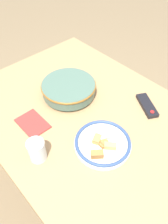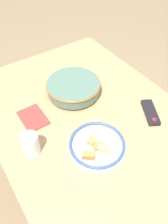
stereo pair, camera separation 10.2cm
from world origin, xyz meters
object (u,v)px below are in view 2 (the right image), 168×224
(food_plate, at_px, (97,145))
(tv_remote, at_px, (150,112))
(noodle_bowl, at_px, (73,87))
(drinking_glass, at_px, (31,144))

(food_plate, relative_size, tv_remote, 1.48)
(food_plate, height_order, tv_remote, food_plate)
(food_plate, distance_m, tv_remote, 0.33)
(noodle_bowl, height_order, tv_remote, noodle_bowl)
(tv_remote, bearing_deg, food_plate, 31.96)
(tv_remote, xyz_separation_m, drinking_glass, (-0.13, -0.57, 0.04))
(drinking_glass, bearing_deg, food_plate, 59.56)
(tv_remote, height_order, drinking_glass, drinking_glass)
(food_plate, bearing_deg, drinking_glass, -120.44)
(noodle_bowl, bearing_deg, tv_remote, 34.40)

